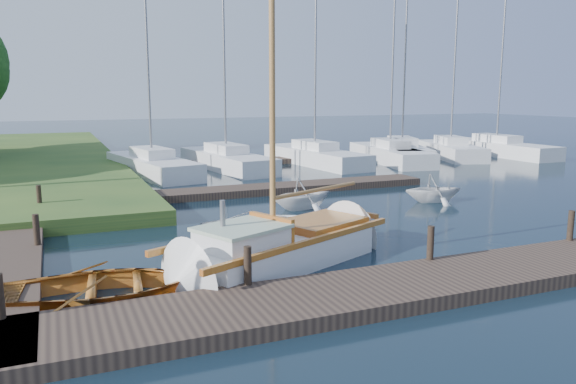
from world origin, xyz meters
name	(u,v)px	position (x,y,z in m)	size (l,w,h in m)	color
ground	(288,231)	(0.00, 0.00, 0.00)	(160.00, 160.00, 0.00)	black
near_dock	(400,287)	(0.00, -6.00, 0.15)	(18.00, 2.20, 0.30)	#322620
left_dock	(1,236)	(-8.00, 2.00, 0.15)	(2.20, 18.00, 0.30)	#322620
far_dock	(272,189)	(2.00, 6.50, 0.15)	(14.00, 1.60, 0.30)	#322620
pontoon	(335,158)	(10.00, 16.00, 0.15)	(30.00, 1.60, 0.30)	#322620
mooring_post_1	(248,266)	(-3.00, -5.00, 0.70)	(0.16, 0.16, 0.80)	black
mooring_post_2	(431,243)	(1.50, -5.00, 0.70)	(0.16, 0.16, 0.80)	black
mooring_post_3	(571,225)	(6.00, -5.00, 0.70)	(0.16, 0.16, 0.80)	black
mooring_post_4	(36,230)	(-7.00, 0.00, 0.70)	(0.16, 0.16, 0.80)	black
mooring_post_5	(39,197)	(-7.00, 5.00, 0.70)	(0.16, 0.16, 0.80)	black
sailboat	(283,250)	(-1.41, -3.06, 0.34)	(7.33, 4.69, 9.83)	white
dinghy	(104,282)	(-5.72, -4.06, 0.42)	(2.87, 4.01, 0.83)	#97481B
tender_a	(255,220)	(-0.92, 0.39, 0.33)	(2.29, 3.21, 0.66)	white
tender_b	(302,192)	(1.74, 2.83, 0.63)	(2.07, 2.40, 1.26)	white
tender_d	(434,187)	(6.98, 2.08, 0.60)	(1.95, 2.26, 1.19)	white
marina_boat_0	(152,164)	(-1.78, 13.82, 0.56)	(3.77, 8.62, 10.18)	white
marina_boat_1	(226,159)	(2.41, 14.57, 0.57)	(3.31, 8.96, 11.43)	white
marina_boat_3	(315,155)	(7.84, 14.49, 0.57)	(3.15, 9.11, 11.26)	white
marina_boat_4	(390,153)	(12.56, 13.68, 0.56)	(3.57, 8.66, 10.19)	white
marina_boat_5	(402,150)	(14.23, 14.86, 0.57)	(4.93, 8.16, 11.29)	white
marina_boat_6	(450,149)	(17.55, 14.20, 0.58)	(4.35, 7.62, 11.17)	white
marina_boat_7	(496,147)	(21.43, 14.23, 0.58)	(2.31, 9.41, 12.83)	white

